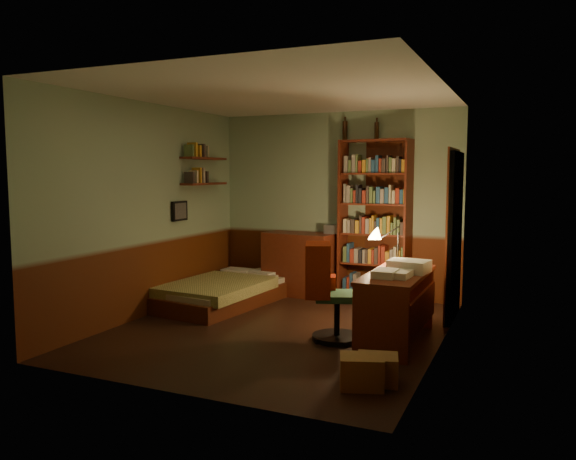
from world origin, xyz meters
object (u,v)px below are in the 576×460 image
at_px(dresser, 300,264).
at_px(bookshelf, 375,221).
at_px(cardboard_box_b, 378,369).
at_px(desk, 396,308).
at_px(office_chair, 337,297).
at_px(cardboard_box_a, 362,372).
at_px(mini_stereo, 333,229).
at_px(desk_lamp, 398,236).
at_px(bed, 223,283).

distance_m(dresser, bookshelf, 1.25).
height_order(bookshelf, cardboard_box_b, bookshelf).
bearing_deg(bookshelf, cardboard_box_b, -66.74).
height_order(dresser, desk, dresser).
relative_size(office_chair, cardboard_box_b, 2.74).
bearing_deg(cardboard_box_b, desk, 95.68).
height_order(desk, cardboard_box_a, desk).
relative_size(mini_stereo, bookshelf, 0.10).
xyz_separation_m(dresser, cardboard_box_b, (1.90, -2.91, -0.33)).
height_order(desk_lamp, cardboard_box_b, desk_lamp).
height_order(cardboard_box_a, cardboard_box_b, cardboard_box_a).
bearing_deg(mini_stereo, bed, -142.37).
relative_size(dresser, office_chair, 1.10).
bearing_deg(bookshelf, dresser, -167.74).
bearing_deg(office_chair, desk, -1.90).
distance_m(desk, cardboard_box_b, 1.23).
distance_m(mini_stereo, cardboard_box_a, 3.55).
height_order(bed, bookshelf, bookshelf).
relative_size(dresser, cardboard_box_a, 2.88).
relative_size(mini_stereo, cardboard_box_b, 0.68).
relative_size(bookshelf, cardboard_box_b, 6.55).
xyz_separation_m(desk, cardboard_box_b, (0.12, -1.20, -0.24)).
bearing_deg(desk_lamp, desk, -94.92).
relative_size(bed, office_chair, 2.07).
bearing_deg(mini_stereo, bookshelf, -8.65).
bearing_deg(office_chair, bed, 133.65).
xyz_separation_m(desk_lamp, cardboard_box_b, (0.26, -1.88, -0.91)).
height_order(mini_stereo, desk, mini_stereo).
relative_size(desk_lamp, cardboard_box_a, 1.75).
xyz_separation_m(bed, desk_lamp, (2.35, -0.08, 0.75)).
bearing_deg(mini_stereo, cardboard_box_a, -71.88).
xyz_separation_m(dresser, cardboard_box_a, (1.80, -3.05, -0.32)).
bearing_deg(desk, desk_lamp, 102.32).
relative_size(bed, cardboard_box_b, 5.66).
bearing_deg(dresser, bookshelf, 10.92).
xyz_separation_m(mini_stereo, cardboard_box_a, (1.35, -3.17, -0.83)).
distance_m(mini_stereo, desk, 2.33).
xyz_separation_m(bookshelf, cardboard_box_b, (0.83, -2.99, -0.98)).
distance_m(bed, mini_stereo, 1.72).
distance_m(bookshelf, cardboard_box_a, 3.36).
height_order(dresser, bookshelf, bookshelf).
height_order(dresser, office_chair, office_chair).
relative_size(dresser, desk, 0.74).
relative_size(mini_stereo, desk, 0.17).
relative_size(desk_lamp, cardboard_box_b, 1.82).
bearing_deg(desk, bed, 163.76).
relative_size(cardboard_box_a, cardboard_box_b, 1.04).
distance_m(mini_stereo, cardboard_box_b, 3.46).
bearing_deg(desk_lamp, cardboard_box_a, -102.00).
height_order(mini_stereo, bookshelf, bookshelf).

